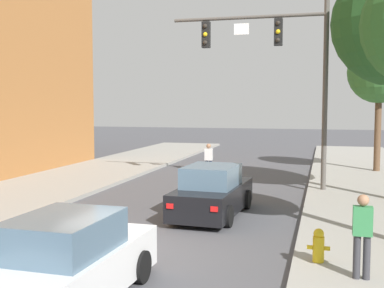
# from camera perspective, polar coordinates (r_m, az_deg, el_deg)

# --- Properties ---
(ground_plane) EXTENTS (120.00, 120.00, 0.00)m
(ground_plane) POSITION_cam_1_polar(r_m,az_deg,el_deg) (12.24, -7.86, -12.00)
(ground_plane) COLOR #4C4C51
(traffic_signal_mast) EXTENTS (6.19, 0.38, 7.50)m
(traffic_signal_mast) POSITION_cam_1_polar(r_m,az_deg,el_deg) (19.95, 10.24, 9.82)
(traffic_signal_mast) COLOR #514C47
(traffic_signal_mast) RESTS_ON sidewalk_right
(car_lead_black) EXTENTS (2.00, 4.32, 1.60)m
(car_lead_black) POSITION_cam_1_polar(r_m,az_deg,el_deg) (15.46, 2.38, -5.70)
(car_lead_black) COLOR black
(car_lead_black) RESTS_ON ground
(car_following_white) EXTENTS (1.91, 4.28, 1.60)m
(car_following_white) POSITION_cam_1_polar(r_m,az_deg,el_deg) (9.05, -14.22, -13.36)
(car_following_white) COLOR silver
(car_following_white) RESTS_ON ground
(pedestrian_crossing_road) EXTENTS (0.36, 0.22, 1.64)m
(pedestrian_crossing_road) POSITION_cam_1_polar(r_m,az_deg,el_deg) (23.26, 1.95, -1.74)
(pedestrian_crossing_road) COLOR #232847
(pedestrian_crossing_road) RESTS_ON ground
(pedestrian_sidewalk_right_walker) EXTENTS (0.36, 0.22, 1.64)m
(pedestrian_sidewalk_right_walker) POSITION_cam_1_polar(r_m,az_deg,el_deg) (10.05, 19.16, -9.64)
(pedestrian_sidewalk_right_walker) COLOR #333338
(pedestrian_sidewalk_right_walker) RESTS_ON sidewalk_right
(fire_hydrant) EXTENTS (0.48, 0.24, 0.72)m
(fire_hydrant) POSITION_cam_1_polar(r_m,az_deg,el_deg) (10.97, 14.47, -11.32)
(fire_hydrant) COLOR gold
(fire_hydrant) RESTS_ON sidewalk_right
(street_tree_third) EXTENTS (3.11, 3.11, 6.50)m
(street_tree_third) POSITION_cam_1_polar(r_m,az_deg,el_deg) (26.32, 20.92, 7.74)
(street_tree_third) COLOR brown
(street_tree_third) RESTS_ON sidewalk_right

